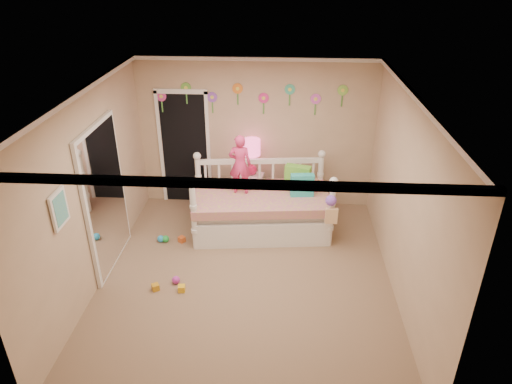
# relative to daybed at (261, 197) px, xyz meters

# --- Properties ---
(floor) EXTENTS (4.00, 4.50, 0.01)m
(floor) POSITION_rel_daybed_xyz_m (-0.14, -1.31, -0.59)
(floor) COLOR #7F684C
(floor) RESTS_ON ground
(ceiling) EXTENTS (4.00, 4.50, 0.01)m
(ceiling) POSITION_rel_daybed_xyz_m (-0.14, -1.31, 2.01)
(ceiling) COLOR white
(ceiling) RESTS_ON floor
(back_wall) EXTENTS (4.00, 0.01, 2.60)m
(back_wall) POSITION_rel_daybed_xyz_m (-0.14, 0.94, 0.71)
(back_wall) COLOR tan
(back_wall) RESTS_ON floor
(left_wall) EXTENTS (0.01, 4.50, 2.60)m
(left_wall) POSITION_rel_daybed_xyz_m (-2.14, -1.31, 0.71)
(left_wall) COLOR tan
(left_wall) RESTS_ON floor
(right_wall) EXTENTS (0.01, 4.50, 2.60)m
(right_wall) POSITION_rel_daybed_xyz_m (1.86, -1.31, 0.71)
(right_wall) COLOR tan
(right_wall) RESTS_ON floor
(crown_molding) EXTENTS (4.00, 4.50, 0.06)m
(crown_molding) POSITION_rel_daybed_xyz_m (-0.14, -1.31, 1.98)
(crown_molding) COLOR white
(crown_molding) RESTS_ON ceiling
(daybed) EXTENTS (2.29, 1.39, 1.18)m
(daybed) POSITION_rel_daybed_xyz_m (0.00, 0.00, 0.00)
(daybed) COLOR white
(daybed) RESTS_ON floor
(pillow_turquoise) EXTENTS (0.37, 0.16, 0.36)m
(pillow_turquoise) POSITION_rel_daybed_xyz_m (0.64, -0.03, 0.25)
(pillow_turquoise) COLOR teal
(pillow_turquoise) RESTS_ON daybed
(pillow_lime) EXTENTS (0.43, 0.26, 0.39)m
(pillow_lime) POSITION_rel_daybed_xyz_m (0.58, 0.24, 0.26)
(pillow_lime) COLOR #6CC13B
(pillow_lime) RESTS_ON daybed
(child) EXTENTS (0.36, 0.24, 0.96)m
(child) POSITION_rel_daybed_xyz_m (-0.33, 0.03, 0.55)
(child) COLOR #D9316A
(child) RESTS_ON daybed
(nightstand) EXTENTS (0.43, 0.36, 0.65)m
(nightstand) POSITION_rel_daybed_xyz_m (-0.20, 0.72, -0.27)
(nightstand) COLOR white
(nightstand) RESTS_ON floor
(table_lamp) EXTENTS (0.29, 0.29, 0.64)m
(table_lamp) POSITION_rel_daybed_xyz_m (-0.20, 0.72, 0.48)
(table_lamp) COLOR #E91F5A
(table_lamp) RESTS_ON nightstand
(closet_doorway) EXTENTS (0.90, 0.04, 2.07)m
(closet_doorway) POSITION_rel_daybed_xyz_m (-1.39, 0.92, 0.44)
(closet_doorway) COLOR black
(closet_doorway) RESTS_ON back_wall
(flower_decals) EXTENTS (3.40, 0.02, 0.50)m
(flower_decals) POSITION_rel_daybed_xyz_m (-0.23, 0.93, 1.35)
(flower_decals) COLOR #B2668C
(flower_decals) RESTS_ON back_wall
(mirror_closet) EXTENTS (0.07, 1.30, 2.10)m
(mirror_closet) POSITION_rel_daybed_xyz_m (-2.10, -1.01, 0.46)
(mirror_closet) COLOR white
(mirror_closet) RESTS_ON left_wall
(wall_picture) EXTENTS (0.05, 0.34, 0.42)m
(wall_picture) POSITION_rel_daybed_xyz_m (-2.11, -2.21, 0.96)
(wall_picture) COLOR white
(wall_picture) RESTS_ON left_wall
(hanging_bag) EXTENTS (0.20, 0.16, 0.36)m
(hanging_bag) POSITION_rel_daybed_xyz_m (1.04, -0.59, 0.13)
(hanging_bag) COLOR beige
(hanging_bag) RESTS_ON daybed
(toy_scatter) EXTENTS (1.09, 1.46, 0.11)m
(toy_scatter) POSITION_rel_daybed_xyz_m (-1.27, -1.08, -0.54)
(toy_scatter) COLOR #996666
(toy_scatter) RESTS_ON floor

